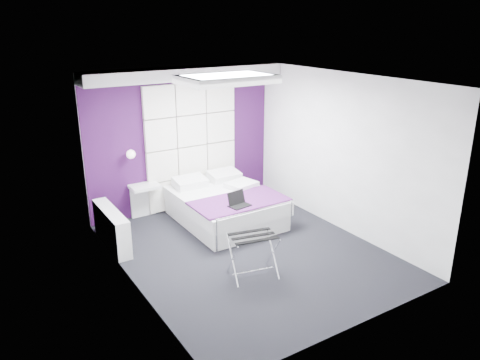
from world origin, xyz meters
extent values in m
plane|color=black|center=(0.00, 0.00, 0.00)|extent=(4.40, 4.40, 0.00)
plane|color=white|center=(0.00, 0.00, 2.60)|extent=(4.40, 4.40, 0.00)
plane|color=silver|center=(0.00, 2.20, 1.30)|extent=(3.60, 0.00, 3.60)
plane|color=silver|center=(-1.80, 0.00, 1.30)|extent=(0.00, 4.40, 4.40)
plane|color=silver|center=(1.80, 0.00, 1.30)|extent=(0.00, 4.40, 4.40)
cube|color=#330D3C|center=(0.00, 2.19, 1.30)|extent=(3.58, 0.02, 2.58)
cube|color=silver|center=(0.00, 1.95, 2.50)|extent=(3.58, 0.50, 0.20)
sphere|color=white|center=(-1.05, 2.06, 1.22)|extent=(0.15, 0.15, 0.15)
cube|color=silver|center=(-1.69, 1.30, 0.30)|extent=(0.22, 1.20, 0.60)
cube|color=silver|center=(0.29, 1.17, 0.14)|extent=(1.48, 1.85, 0.28)
cube|color=white|center=(0.29, 1.17, 0.39)|extent=(1.52, 1.89, 0.23)
cube|color=#491756|center=(0.29, 0.72, 0.52)|extent=(1.58, 0.83, 0.03)
cube|color=silver|center=(-0.85, 2.02, 0.61)|extent=(0.50, 0.39, 0.06)
cube|color=black|center=(-0.33, -0.62, 0.60)|extent=(0.61, 0.45, 0.01)
cube|color=black|center=(0.16, 0.51, 0.55)|extent=(0.33, 0.23, 0.02)
cube|color=black|center=(0.16, 0.62, 0.66)|extent=(0.33, 0.01, 0.22)
camera|label=1|loc=(-3.52, -5.36, 3.36)|focal=35.00mm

